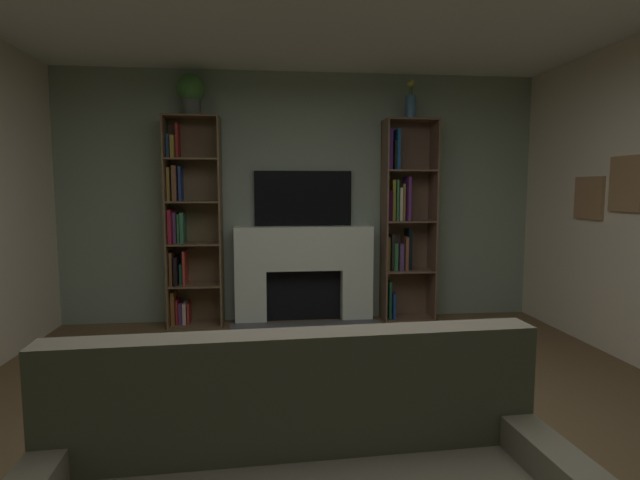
{
  "coord_description": "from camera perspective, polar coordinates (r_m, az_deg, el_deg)",
  "views": [
    {
      "loc": [
        -0.41,
        -2.58,
        1.44
      ],
      "look_at": [
        0.0,
        1.13,
        1.05
      ],
      "focal_mm": 28.14,
      "sensor_mm": 36.0,
      "label": 1
    }
  ],
  "objects": [
    {
      "name": "bookshelf_left",
      "position": [
        5.36,
        -14.72,
        1.42
      ],
      "size": [
        0.55,
        0.33,
        2.15
      ],
      "color": "brown",
      "rests_on": "ground_plane"
    },
    {
      "name": "bookshelf_right",
      "position": [
        5.51,
        9.31,
        2.11
      ],
      "size": [
        0.55,
        0.31,
        2.15
      ],
      "color": "brown",
      "rests_on": "ground_plane"
    },
    {
      "name": "wall_back_accent",
      "position": [
        5.46,
        -1.99,
        4.81
      ],
      "size": [
        5.21,
        0.06,
        2.65
      ],
      "primitive_type": "cube",
      "color": "gray",
      "rests_on": "ground_plane"
    },
    {
      "name": "tv",
      "position": [
        5.4,
        -1.94,
        4.76
      ],
      "size": [
        1.04,
        0.06,
        0.58
      ],
      "primitive_type": "cube",
      "color": "black",
      "rests_on": "fireplace"
    },
    {
      "name": "vase_with_flowers",
      "position": [
        5.55,
        10.27,
        14.89
      ],
      "size": [
        0.11,
        0.11,
        0.41
      ],
      "color": "teal",
      "rests_on": "bookshelf_right"
    },
    {
      "name": "fireplace",
      "position": [
        5.37,
        -1.84,
        -3.55
      ],
      "size": [
        1.56,
        0.55,
        1.03
      ],
      "color": "white",
      "rests_on": "ground_plane"
    },
    {
      "name": "potted_plant",
      "position": [
        5.39,
        -14.45,
        15.98
      ],
      "size": [
        0.28,
        0.28,
        0.42
      ],
      "color": "#515951",
      "rests_on": "bookshelf_left"
    },
    {
      "name": "ground_plane",
      "position": [
        2.98,
        2.58,
        -22.84
      ],
      "size": [
        6.79,
        6.79,
        0.0
      ],
      "primitive_type": "plane",
      "color": "brown"
    }
  ]
}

